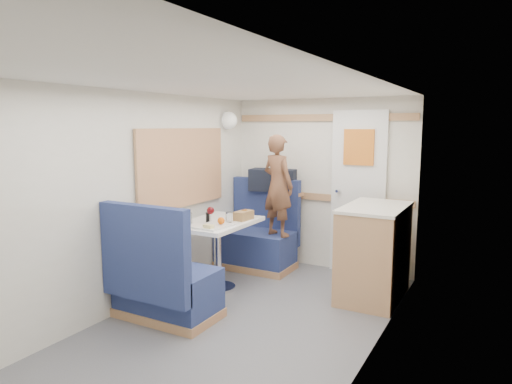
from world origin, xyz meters
The scene contains 26 objects.
floor centered at (0.00, 0.00, 0.00)m, with size 4.50×4.50×0.00m, color #515156.
ceiling centered at (0.00, 0.00, 2.00)m, with size 4.50×4.50×0.00m, color silver.
wall_back centered at (0.00, 2.25, 1.00)m, with size 2.20×0.02×2.00m, color silver.
wall_left centered at (-1.10, 0.00, 1.00)m, with size 0.02×4.50×2.00m, color silver.
wall_right centered at (1.10, 0.00, 1.00)m, with size 0.02×4.50×2.00m, color silver.
oak_trim_low centered at (0.00, 2.23, 0.85)m, with size 2.15×0.02×0.08m, color #A9734C.
oak_trim_high centered at (0.00, 2.23, 1.78)m, with size 2.15×0.02×0.08m, color #A9734C.
side_window centered at (-1.08, 1.00, 1.25)m, with size 0.04×1.30×0.72m, color #ACBEA1.
rear_door centered at (0.45, 2.22, 0.97)m, with size 0.62×0.12×1.86m.
dinette_table centered at (-0.65, 1.00, 0.57)m, with size 0.62×0.92×0.72m.
bench_far centered at (-0.65, 1.86, 0.30)m, with size 0.90×0.59×1.05m.
bench_near centered at (-0.65, 0.14, 0.30)m, with size 0.90×0.59×1.05m.
ledge centered at (-0.65, 2.12, 0.88)m, with size 0.90×0.14×0.04m, color #A9734C.
dome_light centered at (-1.04, 1.85, 1.75)m, with size 0.20×0.20×0.20m, color white.
galley_counter centered at (0.82, 1.55, 0.47)m, with size 0.57×0.92×0.92m.
person centered at (-0.33, 1.75, 1.02)m, with size 0.42×0.27×1.14m, color brown.
duffel_bag centered at (-0.58, 2.12, 1.03)m, with size 0.55×0.27×0.27m, color black.
tray centered at (-0.53, 0.75, 0.73)m, with size 0.27×0.36×0.02m, color white.
orange_fruit centered at (-0.49, 0.82, 0.77)m, with size 0.07×0.07×0.07m, color orange.
cheese_block centered at (-0.50, 0.62, 0.75)m, with size 0.10×0.06×0.03m, color #E3D783.
wine_glass centered at (-0.65, 0.88, 0.84)m, with size 0.08×0.08×0.17m.
tumbler_left centered at (-0.84, 0.77, 0.77)m, with size 0.07×0.07×0.11m, color silver.
tumbler_right centered at (-0.52, 1.01, 0.77)m, with size 0.06×0.06×0.10m, color white.
beer_glass centered at (-0.47, 1.23, 0.77)m, with size 0.06×0.06×0.10m, color brown.
pepper_grinder centered at (-0.70, 0.90, 0.77)m, with size 0.04×0.04×0.11m, color black.
bread_loaf centered at (-0.45, 1.19, 0.77)m, with size 0.12×0.22×0.09m, color brown.
Camera 1 is at (1.89, -2.81, 1.68)m, focal length 32.00 mm.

